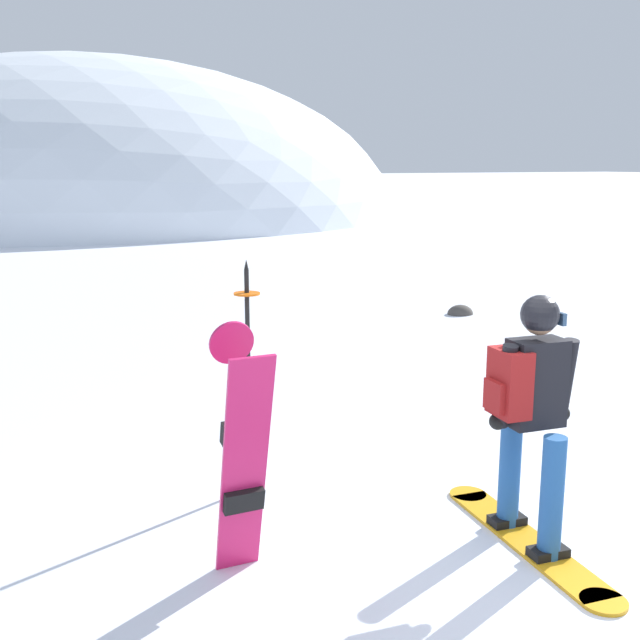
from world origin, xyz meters
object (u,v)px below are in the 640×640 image
at_px(snowboarder_main, 530,415).
at_px(piste_marker_near, 248,361).
at_px(spare_snowboard, 242,454).
at_px(rock_dark, 460,314).

height_order(snowboarder_main, piste_marker_near, piste_marker_near).
xyz_separation_m(spare_snowboard, rock_dark, (6.11, 6.42, -0.82)).
bearing_deg(piste_marker_near, rock_dark, 42.70).
distance_m(spare_snowboard, rock_dark, 8.90).
bearing_deg(spare_snowboard, rock_dark, 46.43).
relative_size(spare_snowboard, piste_marker_near, 0.88).
distance_m(piste_marker_near, rock_dark, 7.74).
bearing_deg(piste_marker_near, snowboarder_main, -49.30).
xyz_separation_m(snowboarder_main, rock_dark, (4.25, 6.81, -0.92)).
relative_size(snowboarder_main, rock_dark, 4.01).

